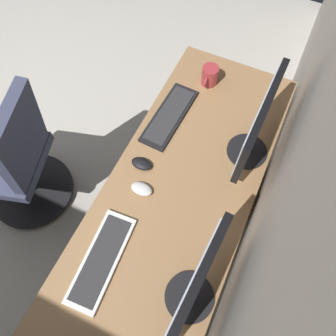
{
  "coord_description": "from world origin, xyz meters",
  "views": [
    {
      "loc": [
        0.71,
        1.92,
        2.13
      ],
      "look_at": [
        0.16,
        1.66,
        0.95
      ],
      "focal_mm": 34.76,
      "sensor_mm": 36.0,
      "label": 1
    }
  ],
  "objects_px": {
    "keyboard_main": "(101,260)",
    "mouse_spare": "(142,164)",
    "keyboard_spare": "(169,116)",
    "office_chair": "(18,164)",
    "monitor_secondary": "(192,290)",
    "coffee_mug": "(210,76)",
    "drawer_pedestal": "(197,186)",
    "monitor_primary": "(257,125)",
    "mouse_main": "(141,189)"
  },
  "relations": [
    {
      "from": "monitor_primary",
      "to": "keyboard_main",
      "type": "bearing_deg",
      "value": -26.61
    },
    {
      "from": "mouse_main",
      "to": "office_chair",
      "type": "bearing_deg",
      "value": -85.92
    },
    {
      "from": "keyboard_spare",
      "to": "office_chair",
      "type": "bearing_deg",
      "value": -56.28
    },
    {
      "from": "monitor_primary",
      "to": "mouse_spare",
      "type": "height_order",
      "value": "monitor_primary"
    },
    {
      "from": "coffee_mug",
      "to": "office_chair",
      "type": "xyz_separation_m",
      "value": [
        0.8,
        -0.84,
        -0.33
      ]
    },
    {
      "from": "mouse_spare",
      "to": "office_chair",
      "type": "xyz_separation_m",
      "value": [
        0.18,
        -0.74,
        -0.29
      ]
    },
    {
      "from": "office_chair",
      "to": "keyboard_spare",
      "type": "bearing_deg",
      "value": 123.72
    },
    {
      "from": "keyboard_spare",
      "to": "mouse_main",
      "type": "bearing_deg",
      "value": 7.77
    },
    {
      "from": "keyboard_spare",
      "to": "mouse_main",
      "type": "xyz_separation_m",
      "value": [
        0.44,
        0.06,
        0.01
      ]
    },
    {
      "from": "keyboard_spare",
      "to": "coffee_mug",
      "type": "height_order",
      "value": "coffee_mug"
    },
    {
      "from": "keyboard_spare",
      "to": "mouse_spare",
      "type": "bearing_deg",
      "value": -0.03
    },
    {
      "from": "keyboard_main",
      "to": "mouse_spare",
      "type": "xyz_separation_m",
      "value": [
        -0.48,
        -0.05,
        0.01
      ]
    },
    {
      "from": "monitor_secondary",
      "to": "mouse_spare",
      "type": "xyz_separation_m",
      "value": [
        -0.45,
        -0.44,
        -0.22
      ]
    },
    {
      "from": "monitor_primary",
      "to": "coffee_mug",
      "type": "bearing_deg",
      "value": -135.05
    },
    {
      "from": "drawer_pedestal",
      "to": "keyboard_main",
      "type": "relative_size",
      "value": 1.62
    },
    {
      "from": "monitor_primary",
      "to": "mouse_spare",
      "type": "relative_size",
      "value": 4.74
    },
    {
      "from": "keyboard_spare",
      "to": "office_chair",
      "type": "relative_size",
      "value": 0.44
    },
    {
      "from": "keyboard_spare",
      "to": "office_chair",
      "type": "height_order",
      "value": "office_chair"
    },
    {
      "from": "monitor_secondary",
      "to": "coffee_mug",
      "type": "bearing_deg",
      "value": -162.36
    },
    {
      "from": "mouse_spare",
      "to": "mouse_main",
      "type": "bearing_deg",
      "value": 26.89
    },
    {
      "from": "mouse_main",
      "to": "mouse_spare",
      "type": "relative_size",
      "value": 1.0
    },
    {
      "from": "keyboard_main",
      "to": "mouse_main",
      "type": "relative_size",
      "value": 4.12
    },
    {
      "from": "coffee_mug",
      "to": "monitor_secondary",
      "type": "bearing_deg",
      "value": 17.64
    },
    {
      "from": "monitor_primary",
      "to": "mouse_spare",
      "type": "xyz_separation_m",
      "value": [
        0.29,
        -0.44,
        -0.21
      ]
    },
    {
      "from": "keyboard_spare",
      "to": "coffee_mug",
      "type": "xyz_separation_m",
      "value": [
        -0.3,
        0.1,
        0.04
      ]
    },
    {
      "from": "drawer_pedestal",
      "to": "monitor_secondary",
      "type": "height_order",
      "value": "monitor_secondary"
    },
    {
      "from": "keyboard_spare",
      "to": "drawer_pedestal",
      "type": "bearing_deg",
      "value": 60.92
    },
    {
      "from": "drawer_pedestal",
      "to": "mouse_main",
      "type": "height_order",
      "value": "mouse_main"
    },
    {
      "from": "monitor_primary",
      "to": "coffee_mug",
      "type": "distance_m",
      "value": 0.51
    },
    {
      "from": "office_chair",
      "to": "keyboard_main",
      "type": "bearing_deg",
      "value": 69.22
    },
    {
      "from": "coffee_mug",
      "to": "keyboard_main",
      "type": "bearing_deg",
      "value": -2.5
    },
    {
      "from": "drawer_pedestal",
      "to": "mouse_spare",
      "type": "xyz_separation_m",
      "value": [
        0.18,
        -0.25,
        0.4
      ]
    },
    {
      "from": "monitor_secondary",
      "to": "coffee_mug",
      "type": "relative_size",
      "value": 3.77
    },
    {
      "from": "keyboard_spare",
      "to": "keyboard_main",
      "type": "bearing_deg",
      "value": 3.77
    },
    {
      "from": "keyboard_main",
      "to": "mouse_spare",
      "type": "relative_size",
      "value": 4.12
    },
    {
      "from": "monitor_primary",
      "to": "monitor_secondary",
      "type": "height_order",
      "value": "monitor_secondary"
    },
    {
      "from": "drawer_pedestal",
      "to": "monitor_secondary",
      "type": "xyz_separation_m",
      "value": [
        0.64,
        0.2,
        0.62
      ]
    },
    {
      "from": "keyboard_main",
      "to": "keyboard_spare",
      "type": "height_order",
      "value": "same"
    },
    {
      "from": "monitor_primary",
      "to": "monitor_secondary",
      "type": "distance_m",
      "value": 0.74
    },
    {
      "from": "keyboard_main",
      "to": "mouse_main",
      "type": "bearing_deg",
      "value": 178.84
    },
    {
      "from": "keyboard_spare",
      "to": "mouse_spare",
      "type": "xyz_separation_m",
      "value": [
        0.32,
        -0.0,
        0.01
      ]
    },
    {
      "from": "mouse_main",
      "to": "office_chair",
      "type": "xyz_separation_m",
      "value": [
        0.06,
        -0.8,
        -0.29
      ]
    },
    {
      "from": "keyboard_spare",
      "to": "monitor_secondary",
      "type": "bearing_deg",
      "value": 29.82
    },
    {
      "from": "monitor_primary",
      "to": "keyboard_main",
      "type": "xyz_separation_m",
      "value": [
        0.77,
        -0.38,
        -0.22
      ]
    },
    {
      "from": "coffee_mug",
      "to": "mouse_spare",
      "type": "bearing_deg",
      "value": -9.15
    },
    {
      "from": "mouse_spare",
      "to": "coffee_mug",
      "type": "xyz_separation_m",
      "value": [
        -0.62,
        0.1,
        0.04
      ]
    },
    {
      "from": "monitor_primary",
      "to": "monitor_secondary",
      "type": "relative_size",
      "value": 1.01
    },
    {
      "from": "keyboard_main",
      "to": "coffee_mug",
      "type": "distance_m",
      "value": 1.1
    },
    {
      "from": "mouse_main",
      "to": "keyboard_main",
      "type": "bearing_deg",
      "value": -1.16
    },
    {
      "from": "monitor_secondary",
      "to": "keyboard_spare",
      "type": "relative_size",
      "value": 1.14
    }
  ]
}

